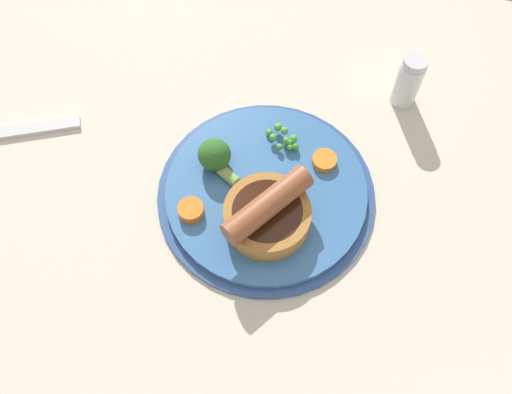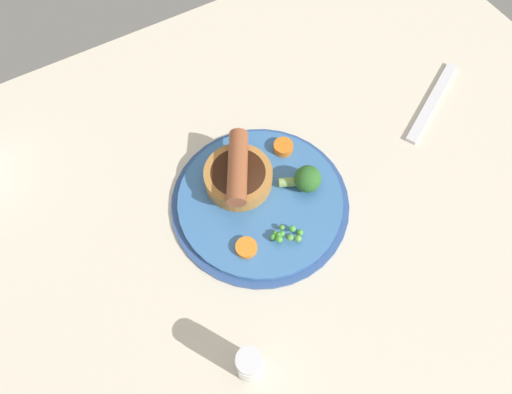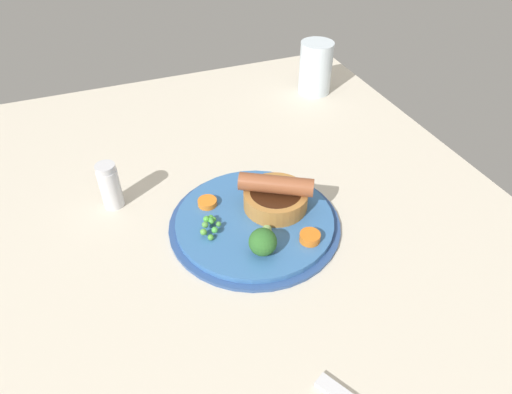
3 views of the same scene
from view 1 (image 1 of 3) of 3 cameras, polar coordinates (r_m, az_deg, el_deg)
dining_table at (r=67.12cm, az=-0.57°, el=0.04°), size 110.00×80.00×3.00cm
dinner_plate at (r=64.81cm, az=0.89°, el=0.06°), size 24.89×24.89×1.40cm
sausage_pudding at (r=60.63cm, az=1.13°, el=-1.66°), size 9.43×10.58×5.41cm
pea_pile at (r=66.90cm, az=2.75°, el=6.02°), size 4.66×3.31×1.77cm
broccoli_floret_near at (r=64.55cm, az=-4.07°, el=4.11°), size 5.48×4.07×3.76cm
carrot_slice_0 at (r=66.14cm, az=6.86°, el=3.65°), size 3.68×3.68×0.88cm
carrot_slice_2 at (r=62.82cm, az=-6.53°, el=-1.31°), size 3.94×3.94×1.20cm
fork at (r=75.96cm, az=-23.76°, el=5.90°), size 16.58×10.01×0.60cm
salt_shaker at (r=72.40cm, az=15.02°, el=11.19°), size 3.08×3.08×7.46cm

